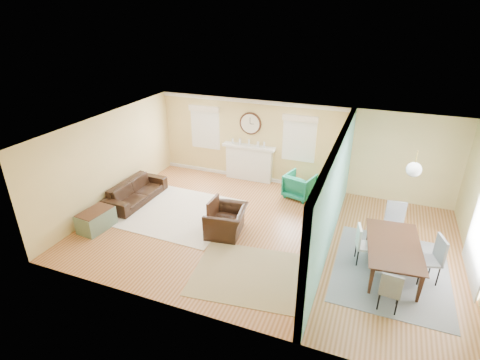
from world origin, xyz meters
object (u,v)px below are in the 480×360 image
sofa (136,192)px  eames_chair (226,221)px  green_chair (300,185)px  credenza (322,206)px  dining_table (393,258)px

sofa → eames_chair: eames_chair is taller
sofa → green_chair: green_chair is taller
sofa → eames_chair: 3.14m
green_chair → credenza: size_ratio=0.55×
eames_chair → credenza: bearing=117.5°
credenza → green_chair: bearing=127.7°
credenza → dining_table: bearing=-41.4°
sofa → credenza: 5.23m
green_chair → eames_chair: bearing=79.8°
green_chair → dining_table: (2.62, -2.66, -0.03)m
eames_chair → dining_table: eames_chair is taller
eames_chair → credenza: 2.55m
green_chair → dining_table: 3.74m
sofa → dining_table: (6.93, -0.68, 0.03)m
green_chair → dining_table: green_chair is taller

